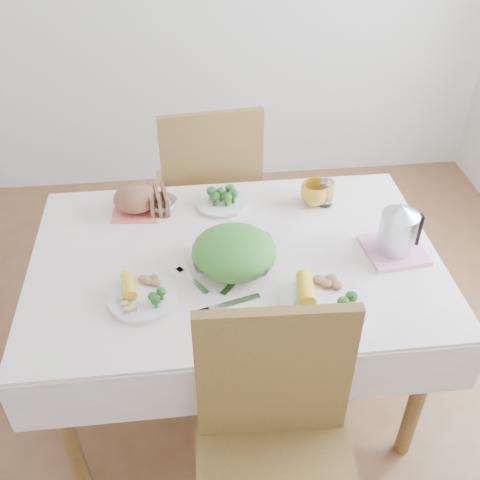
{
  "coord_description": "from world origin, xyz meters",
  "views": [
    {
      "loc": [
        -0.16,
        -1.58,
        2.1
      ],
      "look_at": [
        0.02,
        0.02,
        0.82
      ],
      "focal_mm": 42.0,
      "sensor_mm": 36.0,
      "label": 1
    }
  ],
  "objects": [
    {
      "name": "floor",
      "position": [
        0.0,
        0.0,
        0.0
      ],
      "size": [
        3.6,
        3.6,
        0.0
      ],
      "primitive_type": "plane",
      "color": "brown",
      "rests_on": "ground"
    },
    {
      "name": "dining_table",
      "position": [
        0.0,
        0.0,
        0.38
      ],
      "size": [
        1.4,
        0.9,
        0.75
      ],
      "primitive_type": "cube",
      "color": "brown",
      "rests_on": "floor"
    },
    {
      "name": "tablecloth",
      "position": [
        0.0,
        0.0,
        0.76
      ],
      "size": [
        1.5,
        1.0,
        0.01
      ],
      "primitive_type": "cube",
      "color": "white",
      "rests_on": "dining_table"
    },
    {
      "name": "chair_far",
      "position": [
        -0.06,
        0.8,
        0.46
      ],
      "size": [
        0.52,
        0.52,
        1.06
      ],
      "primitive_type": "cube",
      "rotation": [
        0.0,
        0.0,
        3.23
      ],
      "color": "brown",
      "rests_on": "floor"
    },
    {
      "name": "salad_bowl",
      "position": [
        -0.01,
        -0.05,
        0.8
      ],
      "size": [
        0.34,
        0.34,
        0.07
      ],
      "primitive_type": "imported",
      "rotation": [
        0.0,
        0.0,
        -0.2
      ],
      "color": "white",
      "rests_on": "tablecloth"
    },
    {
      "name": "dinner_plate_left",
      "position": [
        -0.33,
        -0.19,
        0.77
      ],
      "size": [
        0.28,
        0.28,
        0.02
      ],
      "primitive_type": "cylinder",
      "rotation": [
        0.0,
        0.0,
        -0.19
      ],
      "color": "white",
      "rests_on": "tablecloth"
    },
    {
      "name": "dinner_plate_right",
      "position": [
        0.27,
        -0.29,
        0.77
      ],
      "size": [
        0.4,
        0.4,
        0.02
      ],
      "primitive_type": "cylinder",
      "rotation": [
        0.0,
        0.0,
        -0.44
      ],
      "color": "white",
      "rests_on": "tablecloth"
    },
    {
      "name": "broccoli_plate",
      "position": [
        -0.02,
        0.34,
        0.77
      ],
      "size": [
        0.27,
        0.27,
        0.02
      ],
      "primitive_type": "cylinder",
      "rotation": [
        0.0,
        0.0,
        -0.32
      ],
      "color": "beige",
      "rests_on": "tablecloth"
    },
    {
      "name": "napkin",
      "position": [
        -0.37,
        0.34,
        0.76
      ],
      "size": [
        0.21,
        0.21,
        0.0
      ],
      "primitive_type": "cube",
      "rotation": [
        0.0,
        0.0,
        -0.1
      ],
      "color": "#EC6F5A",
      "rests_on": "tablecloth"
    },
    {
      "name": "bread_loaf",
      "position": [
        -0.37,
        0.34,
        0.82
      ],
      "size": [
        0.23,
        0.22,
        0.11
      ],
      "primitive_type": "ellipsoid",
      "rotation": [
        0.0,
        0.0,
        -0.37
      ],
      "color": "brown",
      "rests_on": "napkin"
    },
    {
      "name": "fruit_bowl",
      "position": [
        -0.27,
        0.34,
        0.78
      ],
      "size": [
        0.15,
        0.15,
        0.04
      ],
      "primitive_type": "imported",
      "rotation": [
        0.0,
        0.0,
        -0.22
      ],
      "color": "white",
      "rests_on": "tablecloth"
    },
    {
      "name": "yellow_mug",
      "position": [
        0.36,
        0.31,
        0.81
      ],
      "size": [
        0.15,
        0.15,
        0.09
      ],
      "primitive_type": "imported",
      "rotation": [
        0.0,
        0.0,
        -0.31
      ],
      "color": "gold",
      "rests_on": "tablecloth"
    },
    {
      "name": "glass_tumbler",
      "position": [
        0.41,
        0.29,
        0.83
      ],
      "size": [
        0.07,
        0.07,
        0.11
      ],
      "primitive_type": "cylinder",
      "rotation": [
        0.0,
        0.0,
        0.17
      ],
      "color": "white",
      "rests_on": "tablecloth"
    },
    {
      "name": "pink_tray",
      "position": [
        0.59,
        -0.04,
        0.77
      ],
      "size": [
        0.23,
        0.23,
        0.02
      ],
      "primitive_type": "cube",
      "rotation": [
        0.0,
        0.0,
        0.1
      ],
      "color": "pink",
      "rests_on": "tablecloth"
    },
    {
      "name": "electric_kettle",
      "position": [
        0.59,
        -0.04,
        0.88
      ],
      "size": [
        0.17,
        0.17,
        0.19
      ],
      "primitive_type": "cylinder",
      "rotation": [
        0.0,
        0.0,
        -0.3
      ],
      "color": "#B2B5BA",
      "rests_on": "pink_tray"
    },
    {
      "name": "fork_left",
      "position": [
        -0.16,
        -0.12,
        0.76
      ],
      "size": [
        0.11,
        0.16,
        0.0
      ],
      "primitive_type": "cube",
      "rotation": [
        0.0,
        0.0,
        0.59
      ],
      "color": "silver",
      "rests_on": "tablecloth"
    },
    {
      "name": "fork_right",
      "position": [
        -0.0,
        -0.12,
        0.76
      ],
      "size": [
        0.15,
        0.17,
        0.0
      ],
      "primitive_type": "cube",
      "rotation": [
        0.0,
        0.0,
        -0.68
      ],
      "color": "silver",
      "rests_on": "tablecloth"
    },
    {
      "name": "knife",
      "position": [
        -0.04,
        -0.25,
        0.76
      ],
      "size": [
        0.21,
        0.08,
        0.0
      ],
      "primitive_type": "cube",
      "rotation": [
        0.0,
        0.0,
        1.84
      ],
      "color": "silver",
      "rests_on": "tablecloth"
    }
  ]
}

